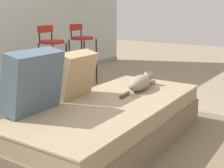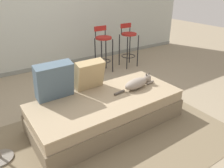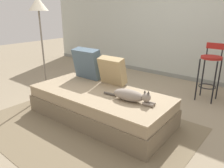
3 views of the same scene
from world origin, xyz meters
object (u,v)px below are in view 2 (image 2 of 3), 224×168
(cat, at_px, (138,83))
(bar_stool_near_window, at_px, (103,45))
(throw_pillow_corner, at_px, (54,81))
(bar_stool_by_doorway, at_px, (128,41))
(throw_pillow_middle, at_px, (89,75))
(couch, at_px, (107,110))

(cat, relative_size, bar_stool_near_window, 0.76)
(throw_pillow_corner, height_order, bar_stool_near_window, bar_stool_near_window)
(bar_stool_by_doorway, bearing_deg, throw_pillow_middle, -141.90)
(bar_stool_by_doorway, bearing_deg, bar_stool_near_window, 179.94)
(cat, bearing_deg, throw_pillow_middle, 148.53)
(throw_pillow_middle, bearing_deg, throw_pillow_corner, -178.53)
(cat, bearing_deg, couch, -179.71)
(cat, bearing_deg, throw_pillow_corner, 162.51)
(couch, xyz_separation_m, throw_pillow_middle, (-0.06, 0.37, 0.42))
(throw_pillow_corner, bearing_deg, throw_pillow_middle, 1.47)
(couch, distance_m, cat, 0.60)
(throw_pillow_middle, distance_m, bar_stool_by_doorway, 2.19)
(throw_pillow_corner, relative_size, throw_pillow_middle, 1.16)
(couch, relative_size, cat, 2.81)
(couch, bearing_deg, bar_stool_by_doorway, 45.95)
(throw_pillow_corner, distance_m, throw_pillow_middle, 0.52)
(throw_pillow_middle, height_order, bar_stool_near_window, bar_stool_near_window)
(throw_pillow_corner, relative_size, bar_stool_near_window, 0.51)
(couch, xyz_separation_m, bar_stool_by_doorway, (1.66, 1.72, 0.38))
(throw_pillow_middle, xyz_separation_m, bar_stool_by_doorway, (1.72, 1.35, -0.04))
(cat, height_order, bar_stool_by_doorway, bar_stool_by_doorway)
(throw_pillow_middle, relative_size, bar_stool_near_window, 0.44)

